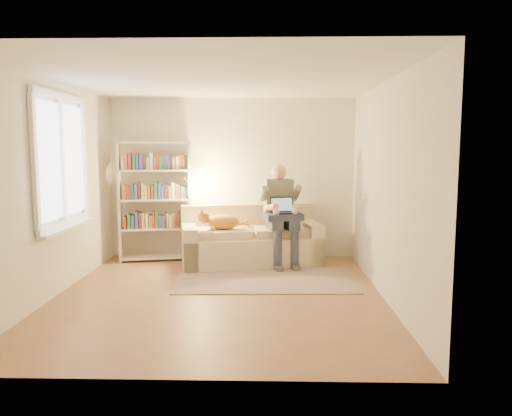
{
  "coord_description": "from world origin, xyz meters",
  "views": [
    {
      "loc": [
        0.61,
        -5.95,
        1.82
      ],
      "look_at": [
        0.43,
        1.0,
        0.96
      ],
      "focal_mm": 35.0,
      "sensor_mm": 36.0,
      "label": 1
    }
  ],
  "objects_px": {
    "sofa": "(250,243)",
    "person": "(281,209)",
    "bookshelf": "(155,195)",
    "cat": "(218,221)",
    "laptop": "(285,209)"
  },
  "relations": [
    {
      "from": "cat",
      "to": "bookshelf",
      "type": "height_order",
      "value": "bookshelf"
    },
    {
      "from": "person",
      "to": "cat",
      "type": "bearing_deg",
      "value": 178.63
    },
    {
      "from": "sofa",
      "to": "cat",
      "type": "height_order",
      "value": "sofa"
    },
    {
      "from": "cat",
      "to": "bookshelf",
      "type": "relative_size",
      "value": 0.39
    },
    {
      "from": "sofa",
      "to": "cat",
      "type": "relative_size",
      "value": 3.02
    },
    {
      "from": "cat",
      "to": "laptop",
      "type": "height_order",
      "value": "laptop"
    },
    {
      "from": "laptop",
      "to": "sofa",
      "type": "bearing_deg",
      "value": 148.02
    },
    {
      "from": "bookshelf",
      "to": "sofa",
      "type": "bearing_deg",
      "value": -16.95
    },
    {
      "from": "sofa",
      "to": "bookshelf",
      "type": "distance_m",
      "value": 1.7
    },
    {
      "from": "person",
      "to": "bookshelf",
      "type": "xyz_separation_m",
      "value": [
        -2.0,
        0.22,
        0.19
      ]
    },
    {
      "from": "person",
      "to": "laptop",
      "type": "distance_m",
      "value": 0.15
    },
    {
      "from": "cat",
      "to": "laptop",
      "type": "bearing_deg",
      "value": -9.44
    },
    {
      "from": "person",
      "to": "cat",
      "type": "relative_size",
      "value": 2.06
    },
    {
      "from": "sofa",
      "to": "person",
      "type": "distance_m",
      "value": 0.72
    },
    {
      "from": "cat",
      "to": "bookshelf",
      "type": "xyz_separation_m",
      "value": [
        -1.05,
        0.4,
        0.36
      ]
    }
  ]
}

